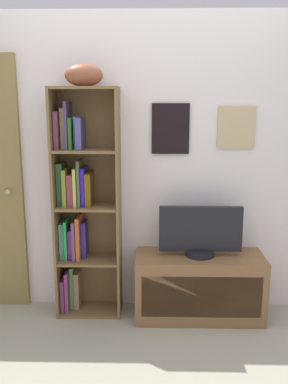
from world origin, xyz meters
name	(u,v)px	position (x,y,z in m)	size (l,w,h in m)	color
back_wall	(149,166)	(0.00, 1.13, 1.16)	(4.80, 0.08, 2.31)	silver
bookshelf	(81,205)	(-0.53, 0.99, 0.87)	(0.50, 0.28, 1.76)	brown
football	(84,75)	(-0.47, 0.96, 1.84)	(0.27, 0.16, 0.16)	brown
tv_stand	(199,286)	(0.39, 0.90, 0.25)	(0.98, 0.39, 0.50)	brown
television	(200,232)	(0.39, 0.90, 0.69)	(0.63, 0.22, 0.39)	black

